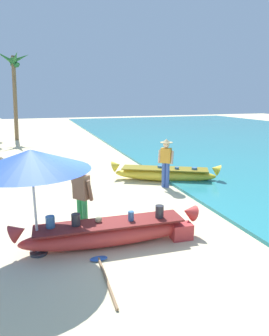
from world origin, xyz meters
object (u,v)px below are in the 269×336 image
boat_yellow_midground (165,174)px  person_vendor_hatted (166,159)px  person_tourist_customer (82,196)px  palm_tree_leaning_seaward (13,71)px  cooler_box (182,231)px  boat_red_foreground (110,232)px  paddle (104,272)px  patio_umbrella_large (31,160)px

boat_yellow_midground → person_vendor_hatted: 1.12m
person_vendor_hatted → boat_yellow_midground: bearing=67.6°
person_tourist_customer → boat_yellow_midground: bearing=44.1°
person_tourist_customer → palm_tree_leaning_seaward: size_ratio=0.27×
person_tourist_customer → cooler_box: size_ratio=3.56×
person_vendor_hatted → cooler_box: 4.10m
boat_red_foreground → paddle: bearing=-110.7°
person_tourist_customer → paddle: size_ratio=1.03×
boat_red_foreground → palm_tree_leaning_seaward: size_ratio=0.66×
boat_red_foreground → paddle: size_ratio=2.53×
boat_red_foreground → patio_umbrella_large: (-1.52, 0.08, 1.70)m
cooler_box → person_tourist_customer: bearing=158.9°
boat_red_foreground → patio_umbrella_large: size_ratio=1.81×
boat_yellow_midground → palm_tree_leaning_seaward: (-5.77, 13.66, 4.64)m
boat_red_foreground → boat_yellow_midground: (3.25, 4.31, -0.02)m
person_vendor_hatted → cooler_box: size_ratio=3.70×
patio_umbrella_large → palm_tree_leaning_seaward: palm_tree_leaning_seaward is taller
palm_tree_leaning_seaward → paddle: size_ratio=3.83×
palm_tree_leaning_seaward → cooler_box: bearing=-77.2°
boat_red_foreground → person_tourist_customer: person_tourist_customer is taller
boat_yellow_midground → person_vendor_hatted: size_ratio=2.24×
boat_yellow_midground → cooler_box: (-1.63, -4.57, -0.09)m
patio_umbrella_large → paddle: bearing=-44.9°
patio_umbrella_large → palm_tree_leaning_seaward: (-1.00, 17.89, 2.92)m
person_vendor_hatted → person_tourist_customer: (-3.42, -2.85, -0.06)m
boat_yellow_midground → person_tourist_customer: person_tourist_customer is taller
boat_red_foreground → cooler_box: size_ratio=8.75×
person_tourist_customer → paddle: person_tourist_customer is taller
cooler_box → paddle: (-2.01, -0.79, -0.16)m
boat_red_foreground → person_tourist_customer: (-0.49, 0.69, 0.66)m
person_vendor_hatted → boat_red_foreground: bearing=-129.6°
paddle → cooler_box: bearing=21.4°
boat_red_foreground → patio_umbrella_large: bearing=176.8°
patio_umbrella_large → paddle: patio_umbrella_large is taller
person_tourist_customer → boat_red_foreground: bearing=-54.3°
palm_tree_leaning_seaward → cooler_box: palm_tree_leaning_seaward is taller
palm_tree_leaning_seaward → paddle: bearing=-83.6°
cooler_box → paddle: cooler_box is taller
palm_tree_leaning_seaward → person_tourist_customer: bearing=-83.3°
cooler_box → paddle: size_ratio=0.29×
palm_tree_leaning_seaward → boat_yellow_midground: bearing=-67.1°
boat_yellow_midground → palm_tree_leaning_seaward: size_ratio=0.62×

